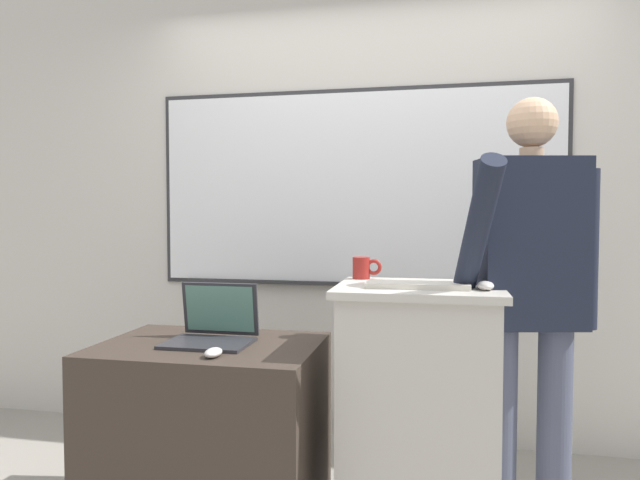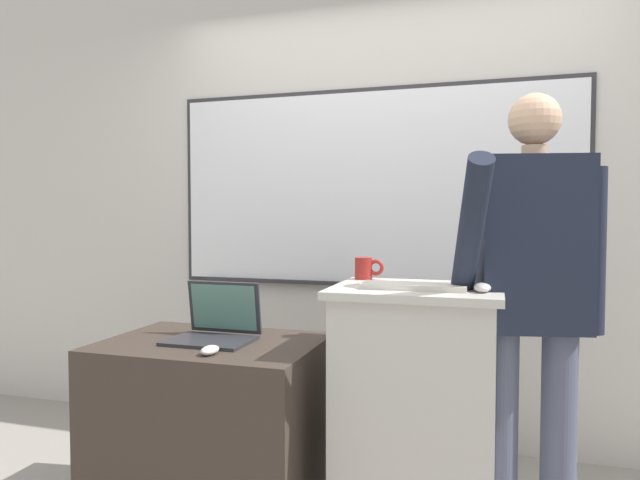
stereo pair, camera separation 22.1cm
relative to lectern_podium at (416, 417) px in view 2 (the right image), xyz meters
The scene contains 9 objects.
back_wall 1.47m from the lectern_podium, 105.96° to the left, with size 6.40×0.17×2.97m.
lectern_podium is the anchor object (origin of this frame).
side_desk 0.87m from the lectern_podium, behind, with size 0.91×0.65×0.76m.
person_presenter 0.65m from the lectern_podium, ahead, with size 0.56×0.61×1.74m.
laptop 0.91m from the lectern_podium, behind, with size 0.35×0.29×0.24m.
wireless_keyboard 0.52m from the lectern_podium, 92.46° to the right, with size 0.39×0.14×0.02m.
computer_mouse_by_laptop 0.84m from the lectern_podium, 161.02° to the right, with size 0.06×0.10×0.03m.
computer_mouse_by_keyboard 0.58m from the lectern_podium, 18.63° to the right, with size 0.06×0.10×0.03m.
coffee_mug 0.64m from the lectern_podium, 142.51° to the left, with size 0.13×0.07×0.09m.
Camera 2 is at (0.59, -1.85, 1.30)m, focal length 32.00 mm.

